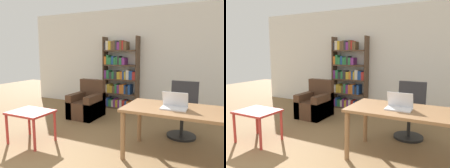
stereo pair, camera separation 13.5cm
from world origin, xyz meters
TOP-DOWN VIEW (x-y plane):
  - wall_back at (0.00, 4.53)m, footprint 8.00×0.06m
  - desk at (1.04, 2.03)m, footprint 1.63×0.84m
  - laptop at (0.93, 2.00)m, footprint 0.35×0.24m
  - office_chair at (0.91, 2.99)m, footprint 0.52×0.52m
  - side_table_blue at (-1.37, 1.55)m, footprint 0.69×0.55m
  - armchair at (-1.33, 3.25)m, footprint 0.65×0.77m
  - bookshelf at (-0.98, 4.34)m, footprint 0.99×0.28m

SIDE VIEW (x-z plane):
  - armchair at x=-1.33m, z-range -0.15..0.72m
  - office_chair at x=0.91m, z-range -0.04..0.97m
  - side_table_blue at x=-1.37m, z-range 0.19..0.75m
  - desk at x=1.04m, z-range 0.28..1.03m
  - laptop at x=0.93m, z-range 0.69..0.92m
  - bookshelf at x=-0.98m, z-range -0.08..1.87m
  - wall_back at x=0.00m, z-range 0.00..2.70m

